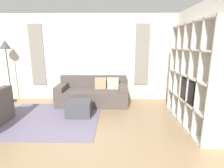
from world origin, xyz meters
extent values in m
plane|color=#9E7F5B|center=(0.00, 0.00, 0.00)|extent=(16.00, 16.00, 0.00)
cube|color=silver|center=(0.00, 3.36, 1.35)|extent=(6.62, 0.07, 2.70)
cube|color=white|center=(0.00, 3.32, 1.45)|extent=(2.98, 0.01, 1.60)
cube|color=gray|center=(-1.66, 3.30, 1.45)|extent=(0.44, 0.03, 1.90)
cube|color=gray|center=(1.66, 3.30, 1.45)|extent=(0.44, 0.03, 1.90)
cube|color=silver|center=(2.74, 1.66, 1.35)|extent=(0.07, 4.52, 2.70)
cube|color=slate|center=(-0.82, 1.69, 0.01)|extent=(2.43, 2.11, 0.01)
cube|color=silver|center=(2.70, 1.48, 1.12)|extent=(0.02, 1.98, 2.24)
cube|color=silver|center=(2.50, 0.49, 1.12)|extent=(0.41, 0.04, 2.24)
cube|color=silver|center=(2.50, 0.89, 1.12)|extent=(0.41, 0.04, 2.24)
cube|color=silver|center=(2.50, 1.29, 1.12)|extent=(0.41, 0.04, 2.24)
cube|color=silver|center=(2.50, 1.68, 1.12)|extent=(0.41, 0.04, 2.24)
cube|color=silver|center=(2.50, 2.08, 1.12)|extent=(0.41, 0.04, 2.24)
cube|color=silver|center=(2.50, 2.47, 1.12)|extent=(0.41, 0.04, 2.24)
cube|color=silver|center=(2.50, 1.48, 0.02)|extent=(0.41, 1.98, 0.04)
cube|color=silver|center=(2.50, 1.48, 0.56)|extent=(0.41, 1.98, 0.04)
cube|color=silver|center=(2.50, 1.48, 1.12)|extent=(0.41, 1.98, 0.04)
cube|color=silver|center=(2.50, 1.48, 1.68)|extent=(0.41, 1.98, 0.04)
cube|color=silver|center=(2.50, 1.48, 2.22)|extent=(0.41, 1.98, 0.04)
cube|color=black|center=(2.34, 1.34, 0.82)|extent=(0.04, 0.63, 0.48)
cube|color=black|center=(2.36, 1.34, 0.59)|extent=(0.10, 0.24, 0.03)
cylinder|color=white|center=(2.48, 2.31, 1.74)|extent=(0.05, 0.05, 0.08)
cylinder|color=red|center=(2.48, 1.52, 0.07)|extent=(0.07, 0.07, 0.06)
cube|color=#232328|center=(2.48, 2.29, 1.21)|extent=(0.07, 0.07, 0.14)
cylinder|color=#388947|center=(2.48, 0.72, 0.08)|extent=(0.07, 0.07, 0.08)
cube|color=white|center=(2.48, 0.70, 0.65)|extent=(0.09, 0.09, 0.14)
cube|color=orange|center=(2.48, 2.25, 1.20)|extent=(0.09, 0.09, 0.12)
cylinder|color=white|center=(2.48, 1.49, 1.76)|extent=(0.05, 0.05, 0.13)
cube|color=#564C47|center=(0.13, 2.79, 0.23)|extent=(2.07, 0.95, 0.45)
cube|color=#564C47|center=(0.13, 3.17, 0.64)|extent=(2.07, 0.18, 0.37)
cube|color=#564C47|center=(-0.79, 2.79, 0.53)|extent=(0.24, 0.89, 0.15)
cube|color=#564C47|center=(1.05, 2.79, 0.53)|extent=(0.24, 0.89, 0.15)
cube|color=beige|center=(0.75, 2.89, 0.62)|extent=(0.35, 0.14, 0.34)
cube|color=tan|center=(0.37, 2.89, 0.62)|extent=(0.35, 0.14, 0.34)
cube|color=#47474C|center=(-0.10, 1.87, 0.20)|extent=(0.61, 0.48, 0.40)
cylinder|color=black|center=(-2.49, 3.04, 0.01)|extent=(0.26, 0.26, 0.02)
cylinder|color=#2D2D30|center=(-2.49, 3.04, 0.83)|extent=(0.03, 0.03, 1.62)
cone|color=#4C4C51|center=(-2.49, 3.04, 1.77)|extent=(0.33, 0.33, 0.26)
camera|label=1|loc=(0.77, -2.27, 1.79)|focal=28.00mm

